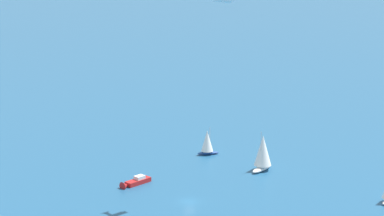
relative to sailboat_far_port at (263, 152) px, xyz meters
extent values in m
plane|color=#1E517A|center=(-24.76, 19.61, -5.08)|extent=(2000.00, 2000.00, 0.00)
ellipsoid|color=white|center=(-0.31, 0.22, -4.47)|extent=(8.43, 6.95, 1.21)
cylinder|color=#B2B2B7|center=(-0.84, 0.59, 1.09)|extent=(0.14, 0.14, 9.91)
cone|color=white|center=(0.04, -0.03, 0.59)|extent=(6.61, 6.61, 8.42)
cube|color=#B21E1E|center=(-11.81, 33.17, -4.49)|extent=(6.98, 6.68, 1.17)
cone|color=#B21E1E|center=(-15.11, 36.20, -4.49)|extent=(2.97, 2.99, 2.34)
cube|color=silver|center=(-11.40, 32.80, -3.46)|extent=(3.16, 3.11, 0.88)
ellipsoid|color=#23478C|center=(14.59, 14.83, -4.63)|extent=(3.15, 6.62, 0.89)
cylinder|color=#B2B2B7|center=(14.69, 14.36, -0.51)|extent=(0.14, 0.14, 7.33)
cone|color=white|center=(14.52, 15.14, -0.88)|extent=(4.20, 4.20, 6.23)
camera|label=1|loc=(-191.97, 16.18, 57.82)|focal=68.50mm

